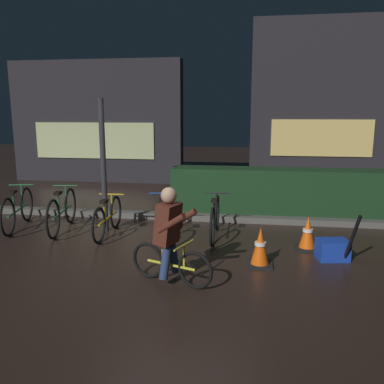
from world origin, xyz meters
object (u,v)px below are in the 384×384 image
at_px(parked_bike_left_mid, 62,211).
at_px(blue_crate, 332,250).
at_px(traffic_cone_far, 308,233).
at_px(closed_umbrella, 352,240).
at_px(parked_bike_leftmost, 18,209).
at_px(street_post, 103,167).
at_px(traffic_cone_near, 260,247).
at_px(parked_bike_right_mid, 215,218).
at_px(parked_bike_center_right, 162,219).
at_px(parked_bike_center_left, 108,218).
at_px(cyclist, 170,235).

relative_size(parked_bike_left_mid, blue_crate, 3.91).
xyz_separation_m(traffic_cone_far, closed_umbrella, (0.50, -0.68, 0.14)).
relative_size(parked_bike_leftmost, blue_crate, 3.81).
bearing_deg(parked_bike_left_mid, closed_umbrella, -112.01).
bearing_deg(street_post, parked_bike_leftmost, -178.04).
height_order(blue_crate, closed_umbrella, closed_umbrella).
height_order(parked_bike_leftmost, traffic_cone_near, parked_bike_leftmost).
xyz_separation_m(street_post, closed_umbrella, (4.05, -1.15, -0.80)).
bearing_deg(traffic_cone_near, parked_bike_right_mid, 121.88).
xyz_separation_m(street_post, parked_bike_leftmost, (-1.70, -0.06, -0.84)).
distance_m(parked_bike_leftmost, closed_umbrella, 5.85).
bearing_deg(traffic_cone_near, parked_bike_left_mid, 161.13).
distance_m(parked_bike_center_right, parked_bike_right_mid, 0.92).
relative_size(street_post, closed_umbrella, 2.81).
bearing_deg(blue_crate, parked_bike_leftmost, 171.38).
height_order(traffic_cone_near, blue_crate, traffic_cone_near).
relative_size(street_post, parked_bike_center_left, 1.57).
bearing_deg(traffic_cone_far, parked_bike_right_mid, 165.29).
height_order(parked_bike_left_mid, blue_crate, parked_bike_left_mid).
xyz_separation_m(parked_bike_center_right, parked_bike_right_mid, (0.91, 0.16, 0.00)).
distance_m(parked_bike_center_right, closed_umbrella, 3.07).
xyz_separation_m(parked_bike_left_mid, traffic_cone_far, (4.35, -0.40, -0.10)).
xyz_separation_m(parked_bike_center_right, closed_umbrella, (2.93, -0.92, 0.06)).
xyz_separation_m(parked_bike_center_left, traffic_cone_far, (3.41, -0.23, -0.06)).
distance_m(parked_bike_right_mid, traffic_cone_far, 1.58).
xyz_separation_m(parked_bike_left_mid, cyclist, (2.44, -1.98, 0.27)).
xyz_separation_m(parked_bike_leftmost, parked_bike_center_right, (2.82, -0.17, -0.02)).
distance_m(traffic_cone_far, blue_crate, 0.54).
bearing_deg(parked_bike_right_mid, street_post, 87.28).
bearing_deg(parked_bike_center_right, closed_umbrella, -119.74).
bearing_deg(cyclist, parked_bike_center_right, 126.47).
xyz_separation_m(parked_bike_leftmost, parked_bike_center_left, (1.84, -0.19, -0.03)).
bearing_deg(parked_bike_center_left, traffic_cone_near, -113.34).
bearing_deg(parked_bike_left_mid, blue_crate, -109.57).
bearing_deg(parked_bike_center_left, cyclist, -141.88).
distance_m(parked_bike_left_mid, closed_umbrella, 4.97).
xyz_separation_m(traffic_cone_far, cyclist, (-1.91, -1.58, 0.37)).
bearing_deg(cyclist, parked_bike_center_left, 150.26).
bearing_deg(traffic_cone_far, cyclist, -140.38).
xyz_separation_m(parked_bike_center_left, parked_bike_right_mid, (1.89, 0.17, 0.02)).
distance_m(parked_bike_leftmost, parked_bike_center_right, 2.82).
bearing_deg(parked_bike_right_mid, parked_bike_left_mid, 89.36).
height_order(parked_bike_left_mid, parked_bike_right_mid, parked_bike_left_mid).
xyz_separation_m(street_post, blue_crate, (3.85, -0.90, -1.05)).
relative_size(parked_bike_center_left, parked_bike_center_right, 0.96).
xyz_separation_m(parked_bike_leftmost, traffic_cone_far, (5.24, -0.41, -0.10)).
distance_m(parked_bike_leftmost, traffic_cone_near, 4.66).
relative_size(blue_crate, cyclist, 0.35).
height_order(parked_bike_center_right, blue_crate, parked_bike_center_right).
relative_size(parked_bike_right_mid, blue_crate, 3.70).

